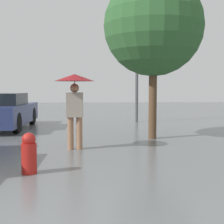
# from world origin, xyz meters

# --- Properties ---
(pedestrian) EXTENTS (0.94, 0.94, 1.79)m
(pedestrian) POSITION_xyz_m (-0.40, 4.77, 1.38)
(pedestrian) COLOR #9E7051
(pedestrian) RESTS_ON ground_plane
(parked_car_farthest) EXTENTS (1.72, 4.13, 1.29)m
(parked_car_farthest) POSITION_xyz_m (-3.22, 8.83, 0.62)
(parked_car_farthest) COLOR navy
(parked_car_farthest) RESTS_ON ground_plane
(tree) EXTENTS (2.83, 2.83, 4.63)m
(tree) POSITION_xyz_m (1.75, 6.25, 3.21)
(tree) COLOR brown
(tree) RESTS_ON ground_plane
(street_lamp) EXTENTS (0.34, 0.34, 5.26)m
(street_lamp) POSITION_xyz_m (1.91, 10.76, 3.31)
(street_lamp) COLOR #515456
(street_lamp) RESTS_ON ground_plane
(fire_hydrant) EXTENTS (0.26, 0.26, 0.70)m
(fire_hydrant) POSITION_xyz_m (-1.05, 2.68, 0.35)
(fire_hydrant) COLOR #B21E19
(fire_hydrant) RESTS_ON ground_plane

